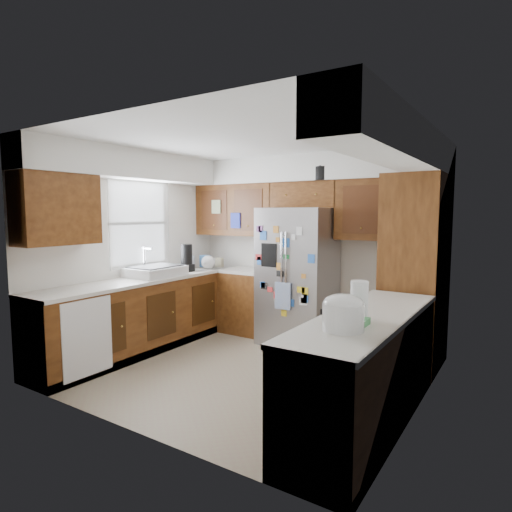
{
  "coord_description": "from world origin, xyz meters",
  "views": [
    {
      "loc": [
        2.57,
        -3.8,
        1.74
      ],
      "look_at": [
        -0.11,
        0.35,
        1.24
      ],
      "focal_mm": 30.0,
      "sensor_mm": 36.0,
      "label": 1
    }
  ],
  "objects_px": {
    "fridge": "(298,276)",
    "rice_cooker": "(343,312)",
    "paper_towel": "(359,301)",
    "pantry": "(415,272)"
  },
  "relations": [
    {
      "from": "fridge",
      "to": "rice_cooker",
      "type": "distance_m",
      "value": 2.68
    },
    {
      "from": "fridge",
      "to": "rice_cooker",
      "type": "relative_size",
      "value": 6.0
    },
    {
      "from": "fridge",
      "to": "pantry",
      "type": "bearing_deg",
      "value": -2.06
    },
    {
      "from": "rice_cooker",
      "to": "paper_towel",
      "type": "height_order",
      "value": "paper_towel"
    },
    {
      "from": "pantry",
      "to": "fridge",
      "type": "relative_size",
      "value": 1.19
    },
    {
      "from": "pantry",
      "to": "fridge",
      "type": "xyz_separation_m",
      "value": [
        -1.5,
        0.05,
        -0.17
      ]
    },
    {
      "from": "pantry",
      "to": "rice_cooker",
      "type": "height_order",
      "value": "pantry"
    },
    {
      "from": "fridge",
      "to": "paper_towel",
      "type": "xyz_separation_m",
      "value": [
        1.49,
        -1.88,
        0.17
      ]
    },
    {
      "from": "fridge",
      "to": "paper_towel",
      "type": "bearing_deg",
      "value": -51.51
    },
    {
      "from": "fridge",
      "to": "rice_cooker",
      "type": "height_order",
      "value": "fridge"
    }
  ]
}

